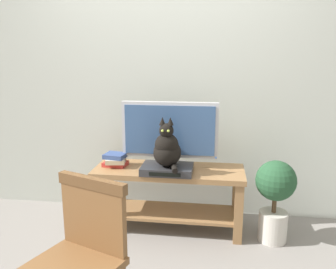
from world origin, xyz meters
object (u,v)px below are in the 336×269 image
Objects in this scene: cat at (167,149)px; potted_plant at (275,194)px; tv_stand at (169,187)px; media_box at (167,169)px; wooden_chair at (80,251)px; book_stack at (116,160)px; tv at (170,133)px.

cat is 0.60× the size of potted_plant.
potted_plant is at bearing -6.50° from tv_stand.
media_box is 0.62× the size of potted_plant.
wooden_chair is (-0.28, -1.19, -0.06)m from media_box.
tv is at bearing 6.35° from book_stack.
potted_plant is at bearing -10.16° from tv.
cat reaches higher than book_stack.
tv reaches higher than potted_plant.
tv is 1.42m from wooden_chair.
tv_stand is 0.88m from potted_plant.
tv reaches higher than cat.
book_stack is at bearing 179.40° from tv_stand.
cat reaches higher than potted_plant.
cat is at bearing -85.19° from media_box.
book_stack is (-0.19, 1.30, 0.08)m from wooden_chair.
potted_plant is at bearing 45.92° from wooden_chair.
wooden_chair is (-0.28, -1.35, -0.33)m from tv.
tv_stand is at bearing 90.43° from media_box.
cat is 0.94m from potted_plant.
cat is 0.51m from book_stack.
tv_stand is at bearing -90.03° from tv.
tv is 0.20m from cat.
tv_stand is 1.33m from wooden_chair.
tv is 3.82× the size of book_stack.
media_box is 1.02× the size of cat.
wooden_chair is (-0.29, -1.18, -0.24)m from cat.
media_box is (0.00, -0.10, 0.20)m from tv_stand.
tv_stand is 1.45× the size of wooden_chair.
tv is 1.00m from potted_plant.
cat is (0.00, -0.01, 0.18)m from media_box.
potted_plant is (0.88, -0.16, -0.45)m from tv.
tv_stand is 0.22m from media_box.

